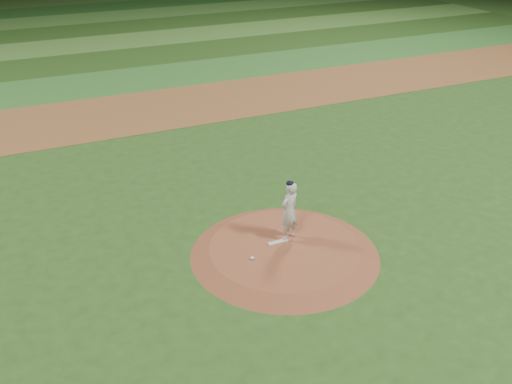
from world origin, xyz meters
name	(u,v)px	position (x,y,z in m)	size (l,w,h in m)	color
ground	(285,254)	(0.00, 0.00, 0.00)	(120.00, 120.00, 0.00)	#2B551B
infield_dirt_band	(154,109)	(0.00, 14.00, 0.01)	(70.00, 6.00, 0.02)	brown
outfield_stripe_0	(127,80)	(0.00, 19.50, 0.01)	(70.00, 5.00, 0.02)	#317329
outfield_stripe_1	(109,60)	(0.00, 24.50, 0.01)	(70.00, 5.00, 0.02)	#254A17
outfield_stripe_2	(94,44)	(0.00, 29.50, 0.01)	(70.00, 5.00, 0.02)	#447C2D
outfield_stripe_3	(82,30)	(0.00, 34.50, 0.01)	(70.00, 5.00, 0.02)	#244817
outfield_stripe_4	(72,19)	(0.00, 39.50, 0.01)	(70.00, 5.00, 0.02)	#396B27
outfield_stripe_5	(63,10)	(0.00, 44.50, 0.01)	(70.00, 5.00, 0.02)	#1C4917
pitchers_mound	(285,250)	(0.00, 0.00, 0.12)	(5.50, 5.50, 0.25)	brown
pitching_rubber	(278,242)	(-0.08, 0.30, 0.27)	(0.62, 0.16, 0.03)	silver
rosin_bag	(252,258)	(-1.12, -0.18, 0.28)	(0.13, 0.13, 0.07)	silver
pitcher_on_mound	(289,211)	(0.32, 0.38, 1.18)	(0.78, 0.65, 1.90)	silver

